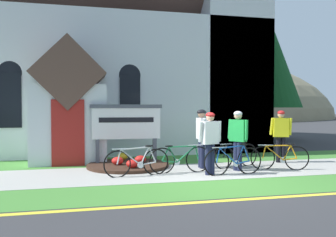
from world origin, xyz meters
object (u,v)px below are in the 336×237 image
object	(u,v)px
bicycle_orange	(280,157)
roadside_conifer	(264,56)
bicycle_yellow	(233,161)
cyclist_in_orange_jersey	(281,132)
bicycle_black	(180,159)
cyclist_in_green_jersey	(238,136)
church_sign	(126,124)
bicycle_red	(137,162)
bicycle_green	(237,155)
cyclist_in_red_jersey	(210,138)
cyclist_in_white_jersey	(202,133)

from	to	relation	value
bicycle_orange	roadside_conifer	bearing A→B (deg)	64.36
bicycle_yellow	cyclist_in_orange_jersey	world-z (taller)	cyclist_in_orange_jersey
bicycle_yellow	bicycle_black	bearing A→B (deg)	155.81
bicycle_black	cyclist_in_green_jersey	size ratio (longest dim) A/B	1.05
church_sign	bicycle_red	distance (m)	2.12
church_sign	bicycle_green	size ratio (longest dim) A/B	1.39
church_sign	bicycle_orange	world-z (taller)	church_sign
bicycle_red	cyclist_in_green_jersey	size ratio (longest dim) A/B	1.03
church_sign	cyclist_in_green_jersey	xyz separation A→B (m)	(3.04, -1.80, -0.28)
bicycle_black	bicycle_orange	size ratio (longest dim) A/B	1.09
church_sign	bicycle_orange	size ratio (longest dim) A/B	1.38
bicycle_orange	bicycle_red	bearing A→B (deg)	179.80
cyclist_in_red_jersey	cyclist_in_white_jersey	xyz separation A→B (m)	(0.11, 1.06, 0.05)
church_sign	cyclist_in_green_jersey	world-z (taller)	church_sign
bicycle_green	bicycle_yellow	bearing A→B (deg)	-118.04
church_sign	cyclist_in_white_jersey	distance (m)	2.45
bicycle_yellow	bicycle_red	size ratio (longest dim) A/B	0.97
roadside_conifer	church_sign	bearing A→B (deg)	-140.06
bicycle_orange	cyclist_in_white_jersey	size ratio (longest dim) A/B	0.93
church_sign	bicycle_green	world-z (taller)	church_sign
bicycle_red	cyclist_in_red_jersey	distance (m)	2.08
bicycle_black	cyclist_in_orange_jersey	size ratio (longest dim) A/B	1.04
bicycle_orange	bicycle_red	xyz separation A→B (m)	(-4.25, 0.02, 0.01)
bicycle_yellow	bicycle_red	world-z (taller)	bicycle_yellow
roadside_conifer	bicycle_red	bearing A→B (deg)	-133.24
bicycle_black	bicycle_green	distance (m)	2.00
bicycle_orange	roadside_conifer	xyz separation A→B (m)	(4.45, 9.27, 4.50)
bicycle_red	cyclist_in_orange_jersey	xyz separation A→B (m)	(5.00, 1.18, 0.65)
cyclist_in_red_jersey	cyclist_in_green_jersey	size ratio (longest dim) A/B	0.98
bicycle_black	roadside_conifer	distance (m)	12.56
bicycle_black	bicycle_green	xyz separation A→B (m)	(1.93, 0.49, -0.01)
bicycle_yellow	cyclist_in_green_jersey	world-z (taller)	cyclist_in_green_jersey
bicycle_red	cyclist_in_white_jersey	bearing A→B (deg)	20.24
bicycle_black	cyclist_in_orange_jersey	distance (m)	3.93
bicycle_red	bicycle_green	size ratio (longest dim) A/B	1.08
bicycle_red	roadside_conifer	world-z (taller)	roadside_conifer
bicycle_green	bicycle_red	bearing A→B (deg)	-167.78
bicycle_yellow	bicycle_black	distance (m)	1.48
bicycle_black	bicycle_orange	distance (m)	3.01
church_sign	cyclist_in_green_jersey	size ratio (longest dim) A/B	1.32
bicycle_black	roadside_conifer	world-z (taller)	roadside_conifer
bicycle_orange	cyclist_in_orange_jersey	world-z (taller)	cyclist_in_orange_jersey
bicycle_red	cyclist_in_red_jersey	bearing A→B (deg)	-8.63
cyclist_in_orange_jersey	roadside_conifer	xyz separation A→B (m)	(3.71, 8.07, 3.83)
cyclist_in_white_jersey	cyclist_in_red_jersey	bearing A→B (deg)	-96.13
church_sign	cyclist_in_white_jersey	size ratio (longest dim) A/B	1.29
church_sign	cyclist_in_red_jersey	distance (m)	3.01
bicycle_black	cyclist_in_green_jersey	xyz separation A→B (m)	(1.71, -0.10, 0.65)
bicycle_black	roadside_conifer	xyz separation A→B (m)	(7.45, 9.06, 4.48)
church_sign	bicycle_black	size ratio (longest dim) A/B	1.26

